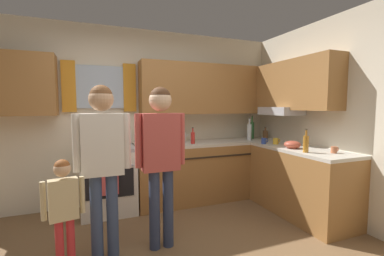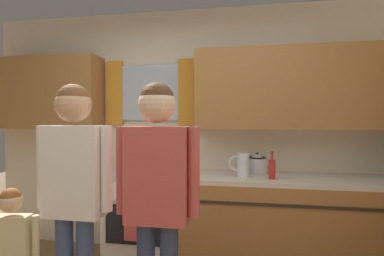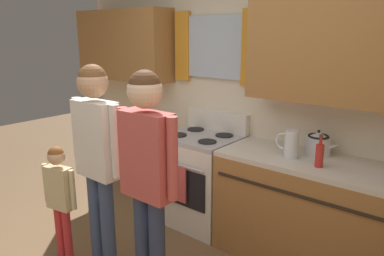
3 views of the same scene
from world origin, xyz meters
The scene contains 9 objects.
back_wall_unit centered at (0.05, 1.81, 1.48)m, with size 4.60×0.42×2.60m.
kitchen_counter_run centered at (1.46, 1.15, 0.45)m, with size 2.32×2.04×0.90m.
stove_oven centered at (-0.40, 1.54, 0.47)m, with size 0.71×0.67×1.10m.
bottle_sauce_red centered at (0.80, 1.42, 0.99)m, with size 0.06×0.06×0.25m.
stovetop_kettle centered at (0.68, 1.69, 1.00)m, with size 0.27×0.20×0.21m.
water_pitcher centered at (0.54, 1.49, 1.01)m, with size 0.19×0.11×0.22m.
adult_holding_child centered at (-0.50, 0.42, 1.04)m, with size 0.51×0.22×1.65m.
adult_in_plaid centered at (0.05, 0.40, 1.03)m, with size 0.51×0.22×1.64m.
small_child centered at (-0.83, 0.27, 0.63)m, with size 0.33×0.14×1.01m.
Camera 2 is at (0.56, -1.29, 1.42)m, focal length 27.84 mm.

